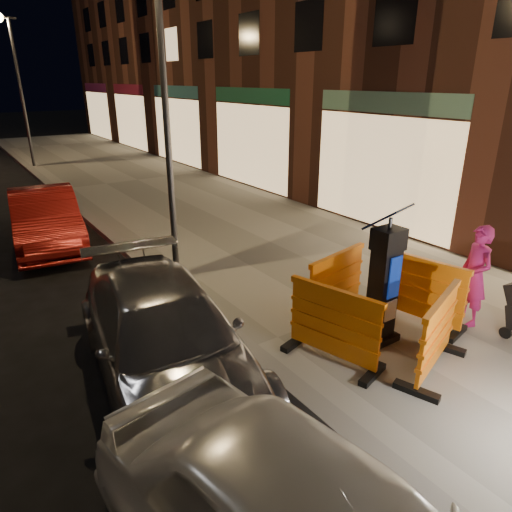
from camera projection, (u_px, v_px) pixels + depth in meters
ground_plane at (250, 356)px, 6.76m from camera, size 120.00×120.00×0.00m
sidewalk at (386, 300)px, 8.31m from camera, size 6.00×60.00×0.15m
kerb at (250, 352)px, 6.73m from camera, size 0.30×60.00×0.15m
parking_kiosk at (384, 280)px, 6.56m from camera, size 0.76×0.76×1.98m
barrier_front at (437, 335)px, 5.99m from camera, size 1.53×1.01×1.10m
barrier_back at (336, 285)px, 7.45m from camera, size 1.50×0.84×1.10m
barrier_kerbside at (334, 325)px, 6.21m from camera, size 0.95×1.52×1.10m
barrier_bldgside at (422, 291)px, 7.22m from camera, size 0.86×1.51×1.10m
car_silver at (169, 378)px, 6.27m from camera, size 2.54×4.78×1.32m
car_red at (50, 245)px, 11.26m from camera, size 1.94×4.29×1.36m
man at (475, 276)px, 7.13m from camera, size 0.60×0.70×1.63m
street_lamp_mid at (166, 121)px, 8.05m from camera, size 0.12×0.12×6.00m
street_lamp_far at (22, 96)px, 19.57m from camera, size 0.12×0.12×6.00m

